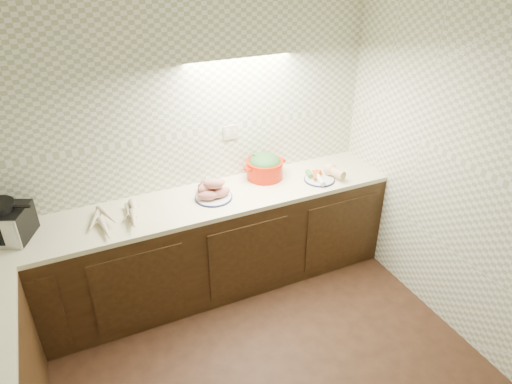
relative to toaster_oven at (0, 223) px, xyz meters
name	(u,v)px	position (x,y,z in m)	size (l,w,h in m)	color
room	(263,224)	(1.27, -1.59, 0.60)	(3.60, 3.60, 2.60)	black
counter	(122,346)	(0.59, -0.91, -0.58)	(3.60, 3.60, 0.90)	black
toaster_oven	(0,223)	(0.00, 0.00, 0.00)	(0.48, 0.43, 0.28)	black
parsnip_pile	(112,220)	(0.73, -0.14, -0.09)	(0.43, 0.35, 0.08)	beige
sweet_potato_plate	(213,191)	(1.54, -0.09, -0.06)	(0.31, 0.31, 0.18)	#121642
onion_bowl	(206,187)	(1.52, 0.03, -0.09)	(0.14, 0.14, 0.11)	black
dutch_oven	(265,166)	(2.08, 0.06, -0.02)	(0.40, 0.36, 0.22)	#C01700
veg_plate	(324,174)	(2.54, -0.18, -0.08)	(0.32, 0.29, 0.12)	#121642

